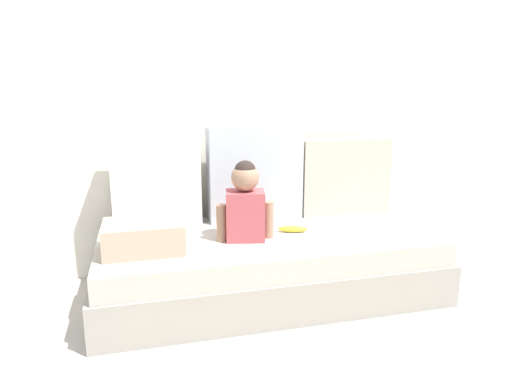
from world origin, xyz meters
TOP-DOWN VIEW (x-y plane):
  - ground_plane at (0.00, 0.00)m, footprint 12.00×12.00m
  - back_wall at (0.00, 0.55)m, footprint 5.14×0.10m
  - couch at (0.00, 0.00)m, footprint 1.94×0.84m
  - throw_pillow_left at (-0.60, 0.32)m, footprint 0.51×0.16m
  - throw_pillow_center at (0.00, 0.32)m, footprint 0.58×0.16m
  - throw_pillow_right at (0.60, 0.32)m, footprint 0.60×0.16m
  - toddler at (-0.15, -0.05)m, footprint 0.32×0.19m
  - banana at (0.14, -0.01)m, footprint 0.18×0.09m
  - folded_blanket at (-0.69, -0.11)m, footprint 0.40×0.28m

SIDE VIEW (x-z plane):
  - ground_plane at x=0.00m, z-range 0.00..0.00m
  - couch at x=0.00m, z-range 0.00..0.36m
  - banana at x=0.14m, z-range 0.37..0.41m
  - folded_blanket at x=-0.69m, z-range 0.37..0.52m
  - toddler at x=-0.15m, z-range 0.35..0.79m
  - throw_pillow_right at x=0.60m, z-range 0.37..0.86m
  - throw_pillow_left at x=-0.60m, z-range 0.37..0.92m
  - throw_pillow_center at x=0.00m, z-range 0.37..0.95m
  - back_wall at x=0.00m, z-range 0.00..2.28m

